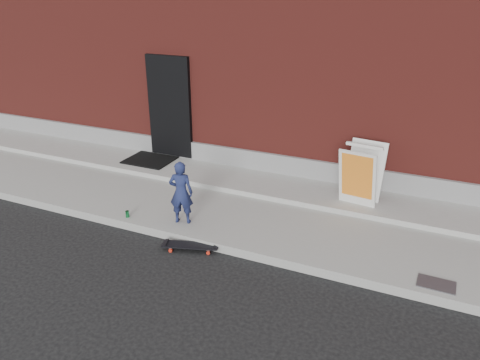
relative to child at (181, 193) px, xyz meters
The scene contains 10 objects.
ground 1.17m from the child, 26.45° to the right, with size 80.00×80.00×0.00m, color black.
sidewalk 1.51m from the child, 52.15° to the left, with size 20.00×3.00×0.15m, color gray.
apron 2.21m from the child, 67.01° to the left, with size 20.00×1.20×0.10m, color gray.
building 6.87m from the child, 82.72° to the left, with size 20.00×8.10×5.00m.
child is the anchor object (origin of this frame).
skateboard 0.94m from the child, 49.60° to the right, with size 0.91×0.48×0.10m.
pizza_sign 3.21m from the child, 34.53° to the left, with size 0.75×0.86×1.10m.
soda_can 1.12m from the child, 165.67° to the right, with size 0.06×0.06×0.12m, color #197F3C.
doormat 2.93m from the child, 135.27° to the left, with size 1.03×0.83×0.03m, color black.
utility_plate 4.15m from the child, ahead, with size 0.50×0.32×0.02m, color #4E4E53.
Camera 1 is at (2.99, -5.69, 4.00)m, focal length 35.00 mm.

